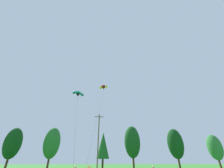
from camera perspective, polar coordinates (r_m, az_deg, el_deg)
The scene contains 9 objects.
treeline_tree_b at distance 54.79m, azimuth -35.28°, elevation -18.97°, with size 4.85×4.85×11.29m.
treeline_tree_c at distance 51.79m, azimuth -23.22°, elevation -21.08°, with size 4.98×4.98×11.78m.
treeline_tree_d at distance 46.93m, azimuth -3.64°, elevation -23.56°, with size 3.82×3.82×10.07m.
treeline_tree_e at distance 52.69m, azimuth 8.22°, elevation -22.16°, with size 5.33×5.33×13.07m.
treeline_tree_f at distance 54.72m, azimuth 24.33°, elevation -21.15°, with size 4.99×4.99×11.83m.
treeline_tree_g at distance 63.23m, azimuth 36.25°, elevation -20.00°, with size 4.56×4.56×10.24m.
utility_pole at distance 35.14m, azimuth -5.60°, elevation -21.51°, with size 2.20×0.26×12.38m.
parafoil_kite_high_teal at distance 30.91m, azimuth -13.60°, elevation -3.93°, with size 3.65×13.17×14.16m.
parafoil_kite_mid_red_yellow at distance 37.48m, azimuth -3.46°, elevation -1.33°, with size 3.33×15.09×18.36m.
Camera 1 is at (-1.15, 2.88, 2.12)m, focal length 22.51 mm.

